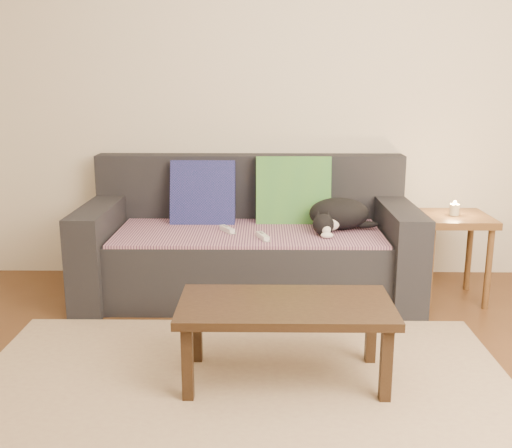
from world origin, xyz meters
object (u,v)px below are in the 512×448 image
wii_remote_b (263,236)px  sofa (249,247)px  wii_remote_a (227,229)px  side_table (453,230)px  cat (338,215)px  coffee_table (286,313)px

wii_remote_b → sofa: bearing=-1.6°
wii_remote_a → side_table: bearing=-118.9°
sofa → side_table: bearing=-5.2°
sofa → wii_remote_a: bearing=-137.0°
wii_remote_a → side_table: size_ratio=0.27×
wii_remote_b → cat: bearing=-81.6°
wii_remote_a → side_table: 1.41m
side_table → coffee_table: bearing=-134.6°
coffee_table → wii_remote_a: bearing=106.7°
wii_remote_a → wii_remote_b: 0.28m
wii_remote_a → coffee_table: 1.15m
sofa → wii_remote_a: (-0.13, -0.12, 0.15)m
wii_remote_b → coffee_table: size_ratio=0.15×
cat → sofa: bearing=153.3°
wii_remote_a → coffee_table: (0.33, -1.09, -0.12)m
wii_remote_a → sofa: bearing=-76.3°
sofa → wii_remote_b: (0.09, -0.30, 0.15)m
sofa → wii_remote_a: 0.23m
cat → wii_remote_b: size_ratio=3.20×
sofa → wii_remote_a: sofa is taller
sofa → cat: sofa is taller
cat → coffee_table: cat is taller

